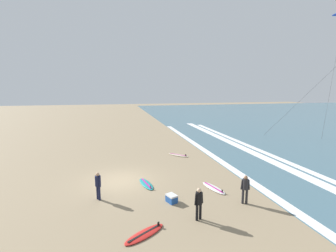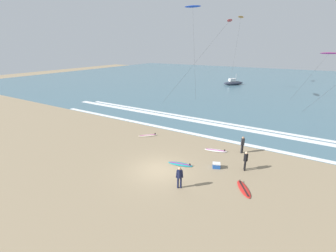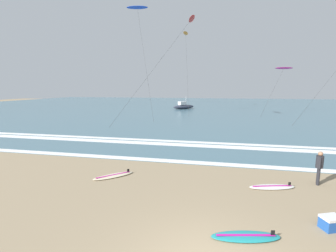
# 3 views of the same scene
# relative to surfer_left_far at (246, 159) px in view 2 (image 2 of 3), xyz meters

# --- Properties ---
(ground_plane) EXTENTS (160.00, 160.00, 0.00)m
(ground_plane) POSITION_rel_surfer_left_far_xyz_m (-5.81, -3.48, -0.96)
(ground_plane) COLOR #937F60
(ocean_surface) EXTENTS (140.00, 90.00, 0.01)m
(ocean_surface) POSITION_rel_surfer_left_far_xyz_m (-5.81, 49.70, -0.95)
(ocean_surface) COLOR #476B7A
(ocean_surface) RESTS_ON ground
(wave_foam_shoreline) EXTENTS (46.78, 0.65, 0.01)m
(wave_foam_shoreline) POSITION_rel_surfer_left_far_xyz_m (-4.45, 5.10, -0.94)
(wave_foam_shoreline) COLOR white
(wave_foam_shoreline) RESTS_ON ocean_surface
(wave_foam_mid_break) EXTENTS (51.52, 1.00, 0.01)m
(wave_foam_mid_break) POSITION_rel_surfer_left_far_xyz_m (-4.40, 9.39, -0.94)
(wave_foam_mid_break) COLOR white
(wave_foam_mid_break) RESTS_ON ocean_surface
(wave_foam_outer_break) EXTENTS (40.97, 0.69, 0.01)m
(wave_foam_outer_break) POSITION_rel_surfer_left_far_xyz_m (-7.77, 10.51, -0.94)
(wave_foam_outer_break) COLOR white
(wave_foam_outer_break) RESTS_ON ocean_surface
(surfer_left_far) EXTENTS (0.32, 0.51, 1.60)m
(surfer_left_far) POSITION_rel_surfer_left_far_xyz_m (0.00, 0.00, 0.00)
(surfer_left_far) COLOR black
(surfer_left_far) RESTS_ON ground
(surfer_right_near) EXTENTS (0.32, 0.51, 1.60)m
(surfer_right_near) POSITION_rel_surfer_left_far_xyz_m (-0.98, 3.03, 0.00)
(surfer_right_near) COLOR #232328
(surfer_right_near) RESTS_ON ground
(surfer_foreground_main) EXTENTS (0.47, 0.35, 1.60)m
(surfer_foreground_main) POSITION_rel_surfer_left_far_xyz_m (-3.27, -4.78, 0.00)
(surfer_foreground_main) COLOR #141938
(surfer_foreground_main) RESTS_ON ground
(surfboard_near_water) EXTENTS (2.18, 1.01, 0.25)m
(surfboard_near_water) POSITION_rel_surfer_left_far_xyz_m (-4.76, -1.86, -0.91)
(surfboard_near_water) COLOR teal
(surfboard_near_water) RESTS_ON ground
(surfboard_left_pile) EXTENTS (1.64, 2.09, 0.25)m
(surfboard_left_pile) POSITION_rel_surfer_left_far_xyz_m (0.60, -2.67, -0.91)
(surfboard_left_pile) COLOR red
(surfboard_left_pile) RESTS_ON ground
(surfboard_right_spare) EXTENTS (2.18, 1.11, 0.25)m
(surfboard_right_spare) POSITION_rel_surfer_left_far_xyz_m (-3.17, 2.17, -0.91)
(surfboard_right_spare) COLOR silver
(surfboard_right_spare) RESTS_ON ground
(surfboard_foreground_flat) EXTENTS (1.93, 1.89, 0.25)m
(surfboard_foreground_flat) POSITION_rel_surfer_left_far_xyz_m (-10.85, 1.99, -0.91)
(surfboard_foreground_flat) COLOR beige
(surfboard_foreground_flat) RESTS_ON ground
(kite_blue_high_left) EXTENTS (5.59, 6.32, 16.56)m
(kite_blue_high_left) POSITION_rel_surfer_left_far_xyz_m (-17.88, 27.03, 15.26)
(kite_blue_high_left) COLOR blue
(kite_blue_high_left) RESTS_ON ground
(kite_orange_mid_center) EXTENTS (2.94, 14.65, 15.84)m
(kite_orange_mid_center) POSITION_rel_surfer_left_far_xyz_m (-12.57, 41.84, 14.51)
(kite_orange_mid_center) COLOR orange
(kite_orange_mid_center) RESTS_ON ground
(kite_red_far_left) EXTENTS (9.21, 8.66, 13.37)m
(kite_red_far_left) POSITION_rel_surfer_left_far_xyz_m (-9.32, 22.84, 12.09)
(kite_red_far_left) COLOR red
(kite_red_far_left) RESTS_ON ground
(kite_magenta_far_right) EXTENTS (6.45, 8.30, 8.20)m
(kite_magenta_far_right) POSITION_rel_surfer_left_far_xyz_m (5.77, 37.87, 6.97)
(kite_magenta_far_right) COLOR #CC2384
(kite_magenta_far_right) RESTS_ON ground
(offshore_boat) EXTENTS (4.88, 4.87, 2.70)m
(offshore_boat) POSITION_rel_surfer_left_far_xyz_m (-12.77, 41.18, -0.40)
(offshore_boat) COLOR #2D3342
(offshore_boat) RESTS_ON ground
(cooler_box) EXTENTS (0.74, 0.65, 0.44)m
(cooler_box) POSITION_rel_surfer_left_far_xyz_m (-2.02, -0.83, -0.74)
(cooler_box) COLOR #1E4C9E
(cooler_box) RESTS_ON ground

